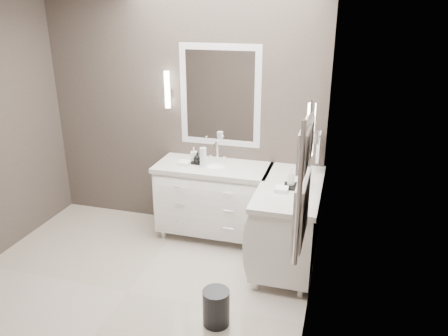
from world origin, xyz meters
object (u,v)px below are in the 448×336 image
(vanity_back, at_px, (213,196))
(towel_ladder, at_px, (303,187))
(vanity_right, at_px, (288,219))
(waste_bin, at_px, (216,307))

(vanity_back, xyz_separation_m, towel_ladder, (1.10, -1.63, 0.91))
(vanity_right, relative_size, towel_ladder, 1.38)
(vanity_back, relative_size, towel_ladder, 1.38)
(vanity_back, bearing_deg, towel_ladder, -55.90)
(vanity_right, bearing_deg, waste_bin, -111.57)
(vanity_right, bearing_deg, vanity_back, 159.62)
(towel_ladder, distance_m, waste_bin, 1.41)
(vanity_back, bearing_deg, waste_bin, -72.19)
(vanity_right, bearing_deg, towel_ladder, -80.16)
(vanity_right, distance_m, waste_bin, 1.20)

